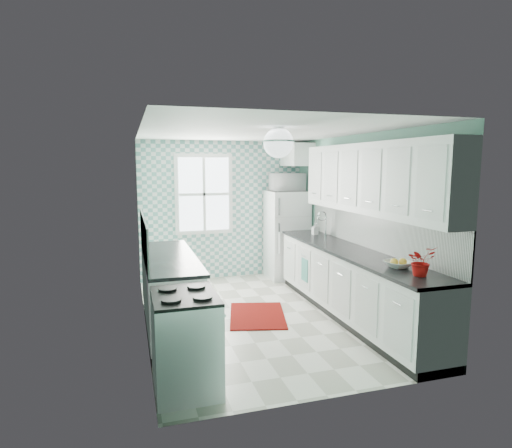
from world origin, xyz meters
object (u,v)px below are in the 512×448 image
object	(u,v)px
sink	(317,237)
potted_plant	(421,261)
ceiling_light	(278,143)
microwave	(287,182)
fruit_bowl	(398,264)
fridge	(287,235)
stove	(186,340)

from	to	relation	value
sink	potted_plant	bearing A→B (deg)	-91.32
potted_plant	ceiling_light	bearing A→B (deg)	139.77
potted_plant	microwave	size ratio (longest dim) A/B	0.53
fruit_bowl	microwave	size ratio (longest dim) A/B	0.50
fridge	microwave	xyz separation A→B (m)	(0.00, 0.00, 0.96)
ceiling_light	fridge	bearing A→B (deg)	67.02
fridge	stove	distance (m)	4.17
fridge	sink	xyz separation A→B (m)	(0.09, -1.10, 0.13)
fruit_bowl	fridge	bearing A→B (deg)	91.59
ceiling_light	fruit_bowl	xyz separation A→B (m)	(1.20, -0.64, -1.35)
stove	potted_plant	xyz separation A→B (m)	(2.40, -0.18, 0.63)
ceiling_light	sink	xyz separation A→B (m)	(1.20, 1.52, -1.39)
stove	fruit_bowl	size ratio (longest dim) A/B	3.03
fridge	sink	world-z (taller)	fridge
ceiling_light	fruit_bowl	distance (m)	1.91
fridge	fruit_bowl	distance (m)	3.26
sink	fruit_bowl	size ratio (longest dim) A/B	1.81
ceiling_light	stove	xyz separation A→B (m)	(-1.20, -0.84, -1.86)
potted_plant	fruit_bowl	bearing A→B (deg)	90.00
stove	fruit_bowl	xyz separation A→B (m)	(2.40, 0.20, 0.51)
fridge	potted_plant	world-z (taller)	fridge
stove	microwave	size ratio (longest dim) A/B	1.53
stove	ceiling_light	bearing A→B (deg)	37.08
microwave	fridge	bearing A→B (deg)	54.81
fridge	microwave	size ratio (longest dim) A/B	2.75
ceiling_light	fridge	size ratio (longest dim) A/B	0.22
ceiling_light	fruit_bowl	world-z (taller)	ceiling_light
fridge	stove	world-z (taller)	fridge
ceiling_light	stove	world-z (taller)	ceiling_light
fridge	microwave	world-z (taller)	microwave
fridge	potted_plant	bearing A→B (deg)	-87.66
fruit_bowl	potted_plant	size ratio (longest dim) A/B	0.94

